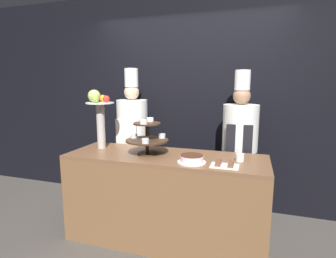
{
  "coord_description": "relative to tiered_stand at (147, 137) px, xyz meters",
  "views": [
    {
      "loc": [
        0.8,
        -2.07,
        1.61
      ],
      "look_at": [
        0.0,
        0.44,
        1.16
      ],
      "focal_mm": 28.0,
      "sensor_mm": 36.0,
      "label": 1
    }
  ],
  "objects": [
    {
      "name": "ground_plane",
      "position": [
        0.18,
        -0.32,
        -1.09
      ],
      "size": [
        14.0,
        14.0,
        0.0
      ],
      "primitive_type": "plane",
      "color": "#47423D"
    },
    {
      "name": "tiered_stand",
      "position": [
        0.0,
        0.0,
        0.0
      ],
      "size": [
        0.43,
        0.43,
        0.36
      ],
      "color": "#3D2819",
      "rests_on": "buffet_counter"
    },
    {
      "name": "fruit_pedestal",
      "position": [
        -0.61,
        0.1,
        0.24
      ],
      "size": [
        0.3,
        0.3,
        0.64
      ],
      "color": "#B2ADA8",
      "rests_on": "buffet_counter"
    },
    {
      "name": "wall_back",
      "position": [
        0.18,
        1.01,
        0.31
      ],
      "size": [
        10.0,
        0.06,
        2.8
      ],
      "color": "black",
      "rests_on": "ground_plane"
    },
    {
      "name": "chef_center_left",
      "position": [
        0.87,
        0.63,
        -0.13
      ],
      "size": [
        0.39,
        0.39,
        1.77
      ],
      "color": "black",
      "rests_on": "ground_plane"
    },
    {
      "name": "chef_left",
      "position": [
        -0.46,
        0.63,
        -0.12
      ],
      "size": [
        0.39,
        0.39,
        1.81
      ],
      "color": "#28282D",
      "rests_on": "ground_plane"
    },
    {
      "name": "cake_square_tray",
      "position": [
        0.79,
        -0.16,
        -0.16
      ],
      "size": [
        0.24,
        0.17,
        0.05
      ],
      "color": "white",
      "rests_on": "buffet_counter"
    },
    {
      "name": "cup_white",
      "position": [
        0.9,
        0.03,
        -0.15
      ],
      "size": [
        0.08,
        0.08,
        0.07
      ],
      "color": "white",
      "rests_on": "buffet_counter"
    },
    {
      "name": "cake_round",
      "position": [
        0.49,
        -0.14,
        -0.15
      ],
      "size": [
        0.26,
        0.26,
        0.07
      ],
      "color": "white",
      "rests_on": "buffet_counter"
    },
    {
      "name": "buffet_counter",
      "position": [
        0.18,
        0.02,
        -0.64
      ],
      "size": [
        1.99,
        0.67,
        0.91
      ],
      "color": "brown",
      "rests_on": "ground_plane"
    }
  ]
}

